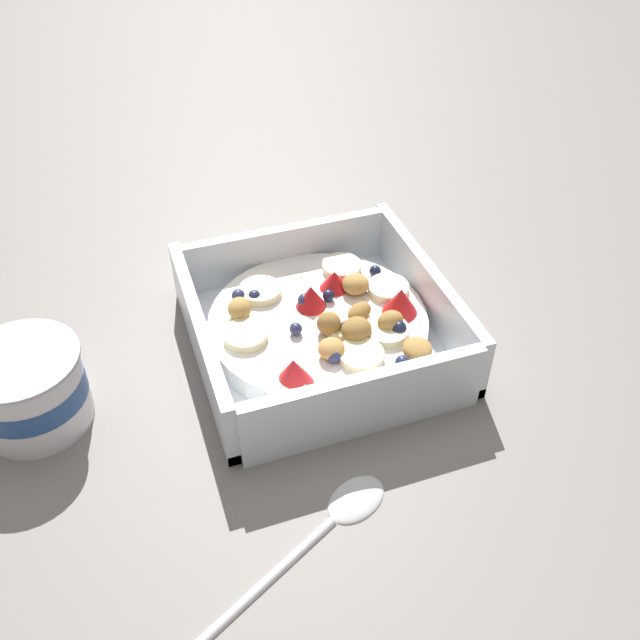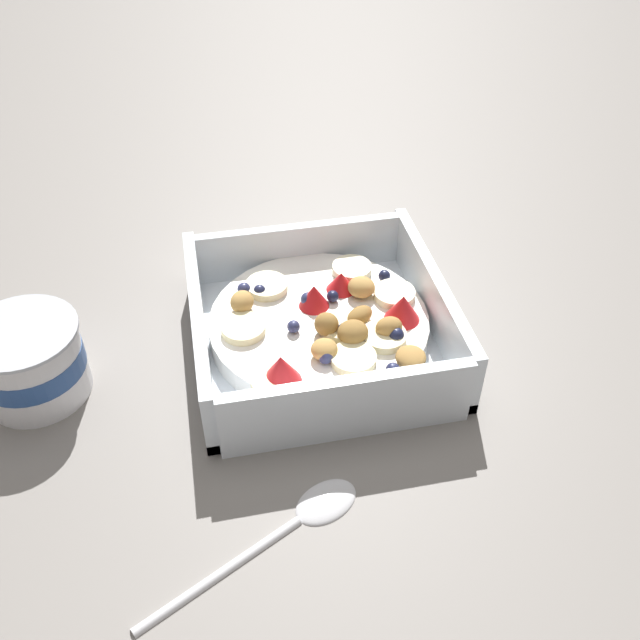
{
  "view_description": "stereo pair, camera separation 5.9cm",
  "coord_description": "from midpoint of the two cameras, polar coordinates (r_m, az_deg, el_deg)",
  "views": [
    {
      "loc": [
        -0.42,
        0.16,
        0.42
      ],
      "look_at": [
        -0.0,
        0.02,
        0.03
      ],
      "focal_mm": 39.21,
      "sensor_mm": 36.0,
      "label": 1
    },
    {
      "loc": [
        -0.44,
        0.1,
        0.42
      ],
      "look_at": [
        -0.0,
        0.02,
        0.03
      ],
      "focal_mm": 39.21,
      "sensor_mm": 36.0,
      "label": 2
    }
  ],
  "objects": [
    {
      "name": "ground_plane",
      "position": [
        0.62,
        -1.46,
        -1.63
      ],
      "size": [
        2.4,
        2.4,
        0.0
      ],
      "primitive_type": "plane",
      "color": "gray"
    },
    {
      "name": "fruit_bowl",
      "position": [
        0.59,
        -2.67,
        -0.84
      ],
      "size": [
        0.21,
        0.21,
        0.06
      ],
      "color": "white",
      "rests_on": "ground"
    },
    {
      "name": "spoon",
      "position": [
        0.49,
        -2.73,
        -16.2
      ],
      "size": [
        0.1,
        0.16,
        0.01
      ],
      "color": "silver",
      "rests_on": "ground"
    },
    {
      "name": "yogurt_cup",
      "position": [
        0.58,
        -25.38,
        -5.23
      ],
      "size": [
        0.09,
        0.09,
        0.07
      ],
      "color": "white",
      "rests_on": "ground"
    }
  ]
}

